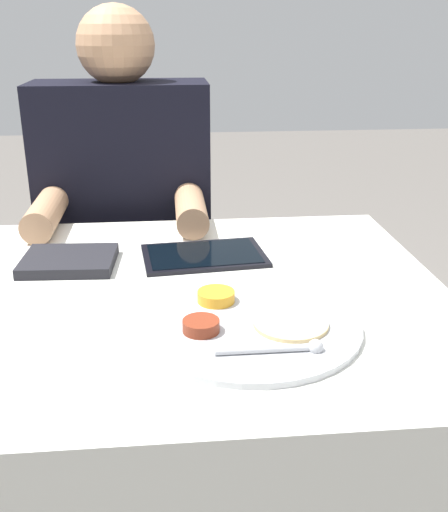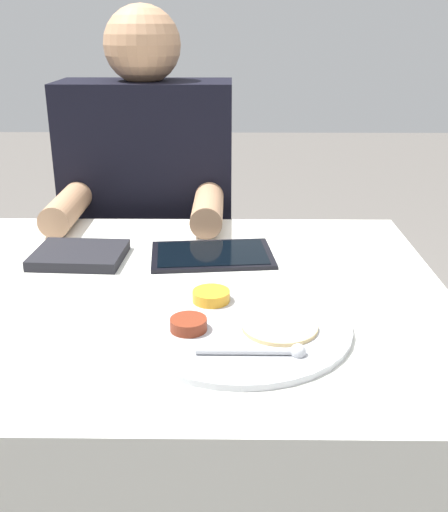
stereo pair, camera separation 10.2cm
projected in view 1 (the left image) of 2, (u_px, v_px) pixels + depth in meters
name	position (u px, v px, depth m)	size (l,w,h in m)	color
dining_table	(165.00, 465.00, 1.16)	(1.01, 0.80, 0.74)	silver
thali_tray	(249.00, 324.00, 0.91)	(0.34, 0.34, 0.03)	#B7BABF
red_notebook	(69.00, 261.00, 1.14)	(0.18, 0.15, 0.02)	silver
tablet_device	(204.00, 255.00, 1.18)	(0.25, 0.18, 0.01)	black
person_diner	(129.00, 263.00, 1.62)	(0.43, 0.43, 1.22)	black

